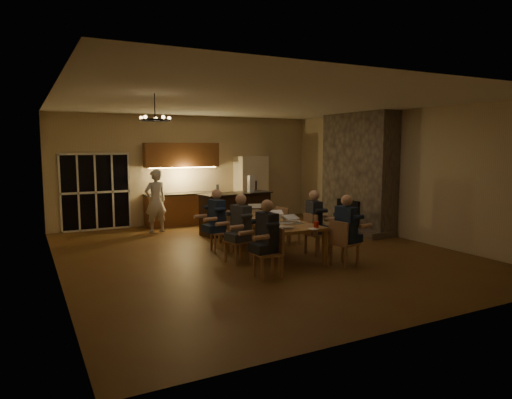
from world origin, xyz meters
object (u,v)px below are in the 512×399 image
object	(u,v)px
person_left_mid	(241,228)
bar_blender	(251,184)
laptop_a	(284,222)
mug_front	(276,220)
chair_right_mid	(318,234)
can_cola	(235,209)
can_silver	(284,221)
chair_left_far	(221,232)
mug_back	(234,213)
bar_island	(236,213)
chair_left_near	(268,253)
laptop_b	(294,218)
plate_far	(267,212)
person_right_near	(346,230)
standing_person	(156,201)
bar_bottle	(218,189)
redcup_near	(316,224)
plate_near	(293,221)
laptop_f	(256,207)
chandelier	(155,120)
refrigerator	(251,188)
dining_table	(267,236)
mug_mid	(259,213)
plate_left	(279,227)
person_left_far	(217,221)
laptop_d	(277,213)
person_left_near	(267,238)
person_right_mid	(314,222)
chair_left_mid	(238,240)
chair_right_near	(345,243)
laptop_e	(238,208)
chair_right_far	(289,225)
redcup_mid	(243,215)

from	to	relation	value
person_left_mid	bar_blender	world-z (taller)	bar_blender
laptop_a	mug_front	world-z (taller)	laptop_a
chair_right_mid	can_cola	xyz separation A→B (m)	(-1.05, 1.96, 0.37)
bar_blender	can_silver	bearing A→B (deg)	-105.25
chair_left_far	mug_back	xyz separation A→B (m)	(0.45, 0.28, 0.36)
bar_island	laptop_a	size ratio (longest dim) A/B	6.24
chair_left_near	laptop_b	distance (m)	1.43
chair_right_mid	plate_far	size ratio (longest dim) A/B	3.77
person_right_near	standing_person	bearing A→B (deg)	16.60
bar_bottle	person_right_near	bearing A→B (deg)	-75.24
redcup_near	plate_near	distance (m)	0.82
laptop_f	chandelier	bearing A→B (deg)	-131.10
refrigerator	mug_back	size ratio (longest dim) A/B	20.00
refrigerator	laptop_f	size ratio (longest dim) A/B	6.25
dining_table	chandelier	distance (m)	3.58
bar_island	chair_left_far	size ratio (longest dim) A/B	2.24
chair_right_mid	plate_far	xyz separation A→B (m)	(-0.48, 1.38, 0.31)
chair_left_far	mug_mid	world-z (taller)	chair_left_far
plate_near	plate_left	xyz separation A→B (m)	(-0.60, -0.44, 0.00)
person_left_far	redcup_near	bearing A→B (deg)	27.21
plate_left	laptop_d	bearing A→B (deg)	62.94
person_left_near	plate_near	bearing A→B (deg)	125.59
bar_island	standing_person	bearing A→B (deg)	140.50
laptop_d	can_silver	distance (m)	0.70
chair_left_far	can_cola	distance (m)	1.13
mug_back	bar_blender	xyz separation A→B (m)	(1.20, 1.54, 0.50)
person_left_mid	mug_mid	distance (m)	1.32
person_left_far	redcup_near	xyz separation A→B (m)	(1.25, -1.97, 0.12)
person_right_mid	plate_left	bearing A→B (deg)	122.85
bar_island	chair_left_near	world-z (taller)	bar_island
chair_left_mid	chair_right_near	distance (m)	2.08
redcup_near	bar_blender	world-z (taller)	bar_blender
redcup_near	can_cola	xyz separation A→B (m)	(-0.47, 2.73, 0.00)
can_cola	bar_bottle	distance (m)	1.07
chair_right_mid	laptop_e	bearing A→B (deg)	29.07
chair_right_near	can_cola	world-z (taller)	chair_right_near
chair_left_far	chandelier	world-z (taller)	chandelier
person_left_mid	refrigerator	bearing A→B (deg)	140.27
chair_left_near	mug_front	bearing A→B (deg)	148.44
chair_right_far	chandelier	size ratio (longest dim) A/B	1.70
bar_island	laptop_e	bearing A→B (deg)	-121.52
standing_person	redcup_mid	distance (m)	3.24
chair_left_far	chandelier	size ratio (longest dim) A/B	1.70
person_right_near	mug_mid	bearing A→B (deg)	13.24
chandelier	redcup_mid	distance (m)	3.17
chair_left_near	laptop_e	size ratio (longest dim) A/B	2.78
person_left_mid	chair_left_far	bearing A→B (deg)	168.38
mug_front	bar_bottle	world-z (taller)	bar_bottle
person_left_mid	mug_mid	xyz separation A→B (m)	(0.90, 0.96, 0.11)
person_left_mid	plate_left	size ratio (longest dim) A/B	6.08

